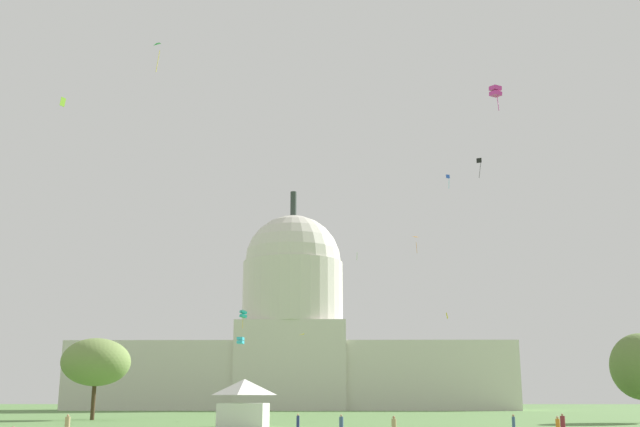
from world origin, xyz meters
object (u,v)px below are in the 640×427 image
(tree_west_near, at_px, (96,362))
(kite_cyan_low, at_px, (241,341))
(person_navy_near_tree_east, at_px, (298,421))
(person_denim_back_right, at_px, (514,423))
(kite_orange_high, at_px, (417,239))
(person_orange_edge_west, at_px, (558,425))
(kite_magenta_high, at_px, (495,91))
(kite_yellow_low, at_px, (447,316))
(capitol_building, at_px, (292,342))
(kite_green_high, at_px, (161,48))
(person_maroon_mid_right, at_px, (563,423))
(kite_turquoise_low, at_px, (243,314))
(kite_white_mid, at_px, (357,256))
(event_tent, at_px, (244,403))
(person_denim_lawn_far_right, at_px, (341,423))
(kite_black_high, at_px, (479,163))
(kite_blue_high, at_px, (448,178))
(kite_gold_low, at_px, (299,337))
(kite_lime_high, at_px, (63,102))
(person_tan_deep_crowd, at_px, (67,425))

(tree_west_near, height_order, kite_cyan_low, tree_west_near)
(person_navy_near_tree_east, height_order, person_denim_back_right, person_denim_back_right)
(tree_west_near, bearing_deg, kite_orange_high, 37.05)
(person_orange_edge_west, xyz_separation_m, kite_magenta_high, (-3.65, 1.62, 34.47))
(kite_yellow_low, distance_m, kite_orange_high, 42.21)
(capitol_building, relative_size, person_navy_near_tree_east, 81.11)
(person_orange_edge_west, distance_m, kite_green_high, 69.40)
(person_orange_edge_west, distance_m, kite_yellow_low, 46.87)
(person_maroon_mid_right, height_order, kite_turquoise_low, kite_turquoise_low)
(kite_white_mid, relative_size, kite_turquoise_low, 0.47)
(kite_orange_high, bearing_deg, event_tent, -143.27)
(kite_orange_high, bearing_deg, kite_yellow_low, -121.59)
(person_denim_lawn_far_right, relative_size, kite_green_high, 0.38)
(kite_black_high, bearing_deg, tree_west_near, 94.75)
(kite_yellow_low, bearing_deg, kite_turquoise_low, -64.68)
(person_denim_lawn_far_right, bearing_deg, tree_west_near, -25.90)
(person_orange_edge_west, height_order, kite_orange_high, kite_orange_high)
(kite_blue_high, xyz_separation_m, kite_orange_high, (-6.14, 5.15, -11.91))
(kite_turquoise_low, bearing_deg, capitol_building, -41.49)
(person_denim_back_right, height_order, kite_turquoise_low, kite_turquoise_low)
(capitol_building, bearing_deg, kite_blue_high, -60.67)
(kite_magenta_high, relative_size, kite_orange_high, 0.88)
(person_navy_near_tree_east, bearing_deg, event_tent, 77.99)
(person_denim_back_right, distance_m, kite_orange_high, 83.63)
(person_denim_lawn_far_right, height_order, kite_gold_low, kite_gold_low)
(event_tent, xyz_separation_m, kite_lime_high, (-22.82, -0.75, 35.54))
(person_tan_deep_crowd, distance_m, kite_black_high, 94.15)
(person_tan_deep_crowd, bearing_deg, kite_black_high, -133.07)
(event_tent, distance_m, kite_green_high, 49.75)
(person_navy_near_tree_east, distance_m, person_orange_edge_west, 27.88)
(person_maroon_mid_right, distance_m, kite_yellow_low, 43.16)
(tree_west_near, relative_size, kite_green_high, 3.41)
(event_tent, xyz_separation_m, person_tan_deep_crowd, (-13.79, -16.95, -1.81))
(kite_lime_high, relative_size, kite_black_high, 0.33)
(person_denim_lawn_far_right, relative_size, person_maroon_mid_right, 0.95)
(person_denim_back_right, distance_m, kite_yellow_low, 41.58)
(kite_gold_low, distance_m, kite_magenta_high, 52.38)
(person_tan_deep_crowd, distance_m, kite_lime_high, 41.70)
(capitol_building, xyz_separation_m, person_orange_edge_west, (32.36, -139.02, -17.79))
(person_navy_near_tree_east, height_order, kite_magenta_high, kite_magenta_high)
(person_tan_deep_crowd, relative_size, kite_white_mid, 1.18)
(capitol_building, distance_m, kite_lime_high, 131.10)
(person_tan_deep_crowd, relative_size, kite_cyan_low, 2.27)
(kite_lime_high, bearing_deg, person_maroon_mid_right, -5.79)
(kite_gold_low, bearing_deg, kite_lime_high, -53.93)
(kite_orange_high, bearing_deg, kite_cyan_low, -140.63)
(kite_blue_high, relative_size, kite_turquoise_low, 0.93)
(person_denim_lawn_far_right, relative_size, kite_orange_high, 0.49)
(kite_white_mid, height_order, kite_green_high, kite_green_high)
(kite_magenta_high, bearing_deg, kite_gold_low, 87.87)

